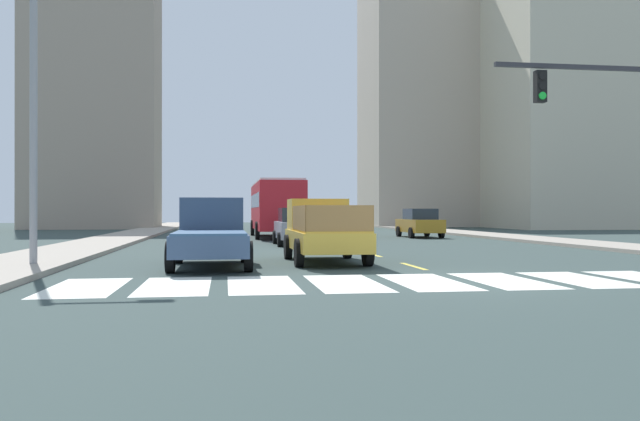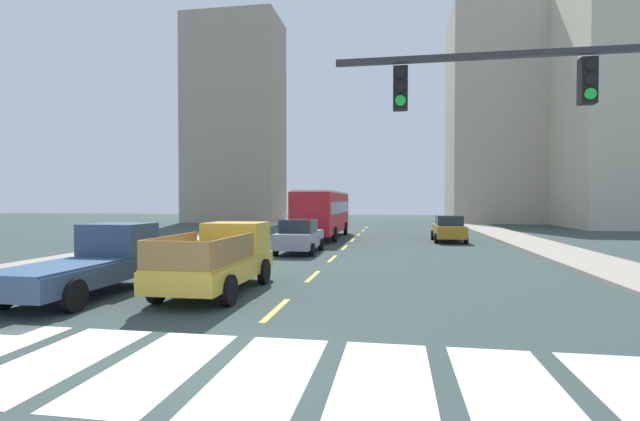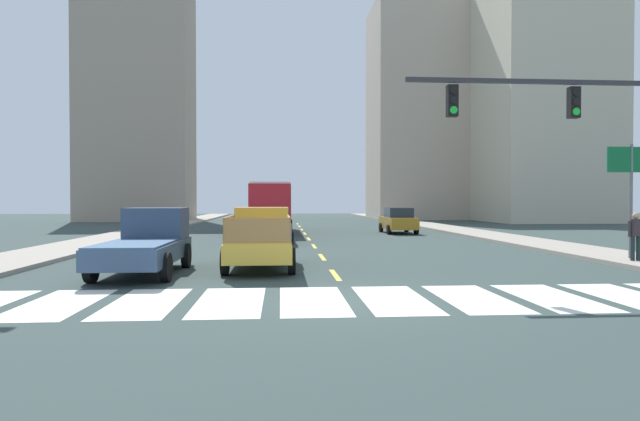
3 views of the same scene
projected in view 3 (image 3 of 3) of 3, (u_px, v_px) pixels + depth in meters
ground_plane at (354, 300)px, 11.83m from camera, size 160.00×160.00×0.00m
sidewalk_right at (503, 238)px, 30.59m from camera, size 3.11×110.00×0.15m
sidewalk_left at (105, 240)px, 28.97m from camera, size 3.11×110.00×0.15m
crosswalk_stripe_1 at (59, 304)px, 11.37m from camera, size 1.44×3.54×0.01m
crosswalk_stripe_2 at (145, 303)px, 11.50m from camera, size 1.44×3.54×0.01m
crosswalk_stripe_3 at (230, 301)px, 11.64m from camera, size 1.44×3.54×0.01m
crosswalk_stripe_4 at (313, 300)px, 11.77m from camera, size 1.44×3.54×0.01m
crosswalk_stripe_5 at (394, 299)px, 11.90m from camera, size 1.44×3.54×0.01m
crosswalk_stripe_6 at (473, 298)px, 12.03m from camera, size 1.44×3.54×0.01m
crosswalk_stripe_7 at (550, 297)px, 12.16m from camera, size 1.44×3.54×0.01m
crosswalk_stripe_8 at (626, 296)px, 12.30m from camera, size 1.44×3.54×0.01m
lane_dash_0 at (335, 275)px, 15.82m from camera, size 0.16×2.40×0.01m
lane_dash_1 at (322, 257)px, 20.81m from camera, size 0.16×2.40×0.01m
lane_dash_2 at (314, 246)px, 25.79m from camera, size 0.16×2.40×0.01m
lane_dash_3 at (309, 239)px, 30.78m from camera, size 0.16×2.40×0.01m
lane_dash_4 at (305, 233)px, 35.76m from camera, size 0.16×2.40×0.01m
lane_dash_5 at (302, 229)px, 40.75m from camera, size 0.16×2.40×0.01m
lane_dash_6 at (299, 226)px, 45.74m from camera, size 0.16×2.40×0.01m
lane_dash_7 at (298, 224)px, 50.72m from camera, size 0.16×2.40×0.01m
pickup_stakebed at (261, 238)px, 17.80m from camera, size 2.18×5.20×1.96m
pickup_dark at (148, 242)px, 16.39m from camera, size 2.18×5.20×1.96m
city_bus at (271, 204)px, 36.78m from camera, size 2.72×10.80×3.32m
sedan_far at (398, 221)px, 36.05m from camera, size 2.02×4.40×1.72m
sedan_mid at (273, 227)px, 27.57m from camera, size 2.02×4.40×1.72m
traffic_signal_gantry at (612, 128)px, 14.61m from camera, size 8.50×0.27×6.00m
direction_sign_green at (631, 177)px, 18.99m from camera, size 1.70×0.12×4.20m
pedestrian_waiting at (636, 232)px, 18.24m from camera, size 0.53×0.34×1.64m
tower_tall_centre at (544, 95)px, 55.82m from camera, size 11.97×11.00×26.49m
block_mid_left at (419, 112)px, 65.41m from camera, size 11.40×10.40×25.92m
block_mid_right at (137, 104)px, 58.22m from camera, size 11.46×7.52×25.36m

